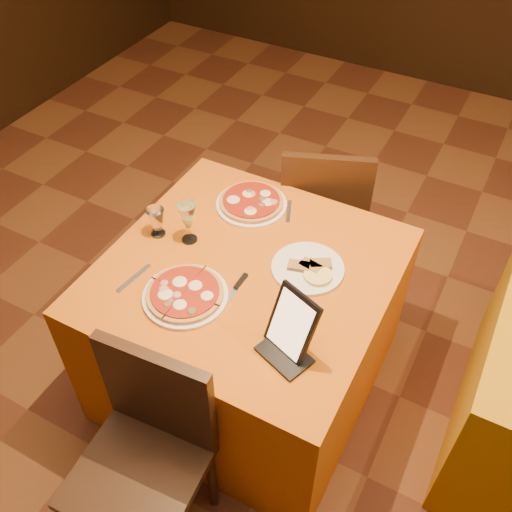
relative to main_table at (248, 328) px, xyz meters
The scene contains 13 objects.
floor 0.53m from the main_table, 33.73° to the right, with size 6.00×7.00×0.01m, color #5E2D19.
main_table is the anchor object (origin of this frame).
chair_main_near 0.79m from the main_table, 90.00° to the right, with size 0.38×0.38×0.91m, color #311C10, non-canonical shape.
chair_main_far 0.81m from the main_table, 90.00° to the left, with size 0.41×0.41×0.91m, color black, non-canonical shape.
pizza_near 0.48m from the main_table, 118.80° to the right, with size 0.32×0.32×0.03m.
pizza_far 0.55m from the main_table, 115.96° to the left, with size 0.31×0.31×0.03m.
cutlet_dish 0.45m from the main_table, 26.81° to the left, with size 0.29×0.29×0.03m.
wine_glass 0.55m from the main_table, behind, with size 0.08×0.08×0.19m, color #DFE582, non-canonical shape.
water_glass 0.61m from the main_table, behind, with size 0.08×0.08×0.13m, color silver, non-canonical shape.
tablet 0.64m from the main_table, 39.20° to the right, with size 0.17×0.01×0.24m, color black.
knife 0.41m from the main_table, 84.63° to the right, with size 0.22×0.02×0.01m, color #B7B7BE.
fork_near 0.58m from the main_table, 144.73° to the right, with size 0.17×0.02×0.01m, color silver.
fork_far 0.54m from the main_table, 90.69° to the left, with size 0.15×0.02×0.01m, color #B4B3BA.
Camera 1 is at (0.45, -1.14, 2.36)m, focal length 40.00 mm.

